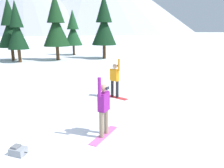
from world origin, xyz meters
TOP-DOWN VIEW (x-y plane):
  - ground_plane at (0.00, 0.00)m, footprint 800.00×800.00m
  - snowboarder_foreground at (2.82, -0.05)m, footprint 0.85×1.49m
  - snowboarder_midground at (2.96, 4.24)m, footprint 1.42×1.08m
  - backpack_grey at (0.51, -1.32)m, footprint 0.55×0.43m
  - pine_tree_slender at (-4.44, 18.37)m, footprint 3.07×3.07m
  - pine_tree_short at (0.85, 20.25)m, footprint 3.02×3.02m
  - pine_tree_broad at (-9.61, 17.85)m, footprint 2.84×2.84m
  - pine_tree_young at (-8.08, 16.39)m, footprint 2.20×2.20m
  - pine_tree_leaning at (-3.88, 24.02)m, footprint 2.55×2.55m

SIDE VIEW (x-z plane):
  - ground_plane at x=0.00m, z-range 0.00..0.00m
  - backpack_grey at x=0.51m, z-range -0.02..0.25m
  - snowboarder_foreground at x=2.82m, z-range -0.05..1.99m
  - snowboarder_midground at x=2.96m, z-range -0.05..1.99m
  - pine_tree_leaning at x=-3.88m, z-range 0.28..6.51m
  - pine_tree_young at x=-8.08m, z-range 0.29..6.81m
  - pine_tree_broad at x=-9.61m, z-range 0.31..7.24m
  - pine_tree_slender at x=-4.44m, z-range 0.34..7.82m
  - pine_tree_short at x=0.85m, z-range 0.35..7.99m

